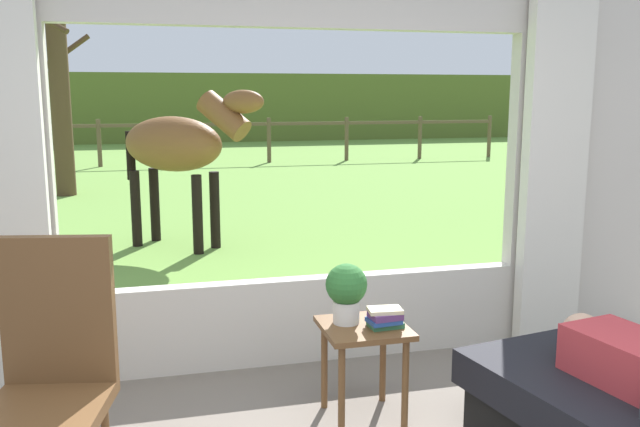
% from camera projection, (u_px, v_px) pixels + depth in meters
% --- Properties ---
extents(back_wall_with_window, '(5.20, 0.12, 2.55)m').
position_uv_depth(back_wall_with_window, '(302.00, 169.00, 4.19)').
color(back_wall_with_window, beige).
rests_on(back_wall_with_window, ground_plane).
extents(curtain_panel_left, '(0.44, 0.10, 2.40)m').
position_uv_depth(curtain_panel_left, '(4.00, 190.00, 3.66)').
color(curtain_panel_left, silver).
rests_on(curtain_panel_left, ground_plane).
extents(curtain_panel_right, '(0.44, 0.10, 2.40)m').
position_uv_depth(curtain_panel_right, '(554.00, 172.00, 4.48)').
color(curtain_panel_right, silver).
rests_on(curtain_panel_right, ground_plane).
extents(outdoor_pasture_lawn, '(36.00, 21.68, 0.02)m').
position_uv_depth(outdoor_pasture_lawn, '(192.00, 172.00, 14.81)').
color(outdoor_pasture_lawn, olive).
rests_on(outdoor_pasture_lawn, ground_plane).
extents(distant_hill_ridge, '(36.00, 2.00, 2.40)m').
position_uv_depth(distant_hill_ridge, '(172.00, 108.00, 23.98)').
color(distant_hill_ridge, '#56682A').
rests_on(distant_hill_ridge, ground_plane).
extents(rocking_chair, '(0.59, 0.76, 1.12)m').
position_uv_depth(rocking_chair, '(53.00, 374.00, 2.85)').
color(rocking_chair, brown).
rests_on(rocking_chair, ground_plane).
extents(side_table, '(0.44, 0.44, 0.52)m').
position_uv_depth(side_table, '(364.00, 342.00, 3.55)').
color(side_table, brown).
rests_on(side_table, ground_plane).
extents(potted_plant, '(0.22, 0.22, 0.32)m').
position_uv_depth(potted_plant, '(346.00, 289.00, 3.53)').
color(potted_plant, silver).
rests_on(potted_plant, side_table).
extents(book_stack, '(0.19, 0.15, 0.10)m').
position_uv_depth(book_stack, '(385.00, 318.00, 3.48)').
color(book_stack, '#337247').
rests_on(book_stack, side_table).
extents(horse, '(1.60, 1.45, 1.73)m').
position_uv_depth(horse, '(179.00, 146.00, 7.32)').
color(horse, brown).
rests_on(horse, outdoor_pasture_lawn).
extents(pasture_tree, '(1.22, 1.33, 3.17)m').
position_uv_depth(pasture_tree, '(59.00, 104.00, 11.11)').
color(pasture_tree, '#4C3823').
rests_on(pasture_tree, outdoor_pasture_lawn).
extents(pasture_fence_line, '(16.10, 0.10, 1.10)m').
position_uv_depth(pasture_fence_line, '(186.00, 134.00, 16.12)').
color(pasture_fence_line, brown).
rests_on(pasture_fence_line, outdoor_pasture_lawn).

